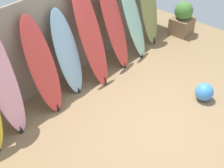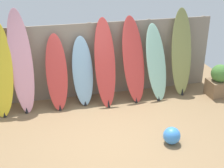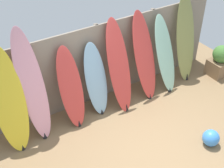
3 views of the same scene
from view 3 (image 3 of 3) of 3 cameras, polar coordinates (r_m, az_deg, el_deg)
ground at (r=6.06m, az=7.36°, el=-12.24°), size 7.68×7.68×0.00m
fence_back at (r=6.73m, az=-2.60°, el=3.84°), size 6.08×0.11×1.80m
surfboard_yellow_0 at (r=5.81m, az=-18.30°, el=-3.16°), size 0.63×0.66×2.01m
surfboard_pink_1 at (r=5.86m, az=-14.38°, el=-0.56°), size 0.55×0.64×2.24m
surfboard_red_2 at (r=6.18m, az=-7.49°, el=-0.85°), size 0.49×0.61×1.65m
surfboard_skyblue_3 at (r=6.44m, az=-2.93°, el=0.73°), size 0.47×0.50×1.56m
surfboard_red_4 at (r=6.48m, az=1.30°, el=3.10°), size 0.52×0.80×1.95m
surfboard_red_5 at (r=6.85m, az=5.96°, el=4.97°), size 0.58×0.75×1.95m
surfboard_seafoam_6 at (r=7.18m, az=9.68°, el=5.33°), size 0.58×0.75×1.76m
surfboard_olive_7 at (r=7.60m, az=13.27°, el=8.00°), size 0.57×0.65×2.07m
planter_box at (r=8.21m, az=19.13°, el=3.97°), size 0.50×0.46×0.80m
beach_ball at (r=6.32m, az=17.63°, el=-9.37°), size 0.33×0.33×0.33m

